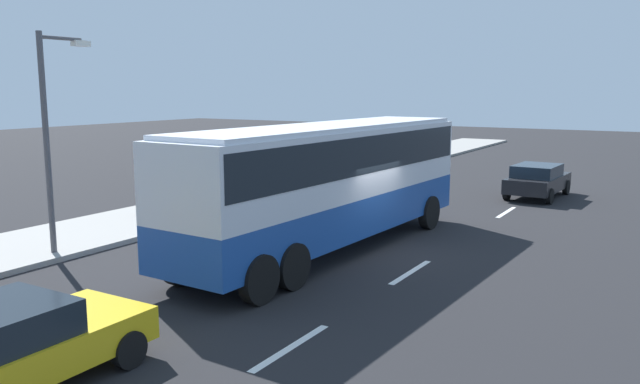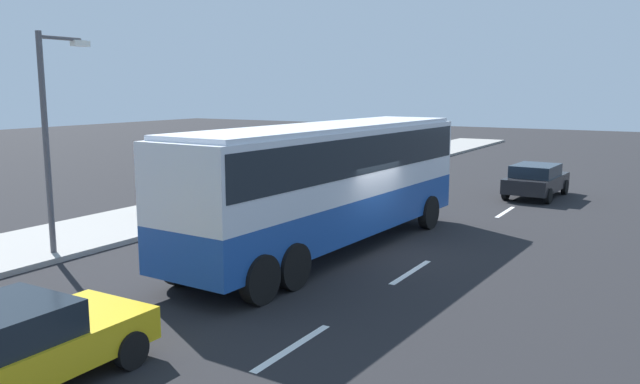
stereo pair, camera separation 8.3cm
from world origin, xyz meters
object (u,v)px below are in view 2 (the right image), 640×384
object	(u,v)px
car_yellow_taxi	(3,349)
pedestrian_near_curb	(199,187)
street_lamp	(51,126)
coach_bus	(330,174)
car_black_sedan	(536,180)
pedestrian_at_crossing	(141,191)

from	to	relation	value
car_yellow_taxi	pedestrian_near_curb	distance (m)	13.50
street_lamp	pedestrian_near_curb	bearing A→B (deg)	2.66
coach_bus	car_black_sedan	xyz separation A→B (m)	(12.33, -3.09, -1.47)
car_black_sedan	street_lamp	bearing A→B (deg)	153.98
coach_bus	street_lamp	world-z (taller)	street_lamp
pedestrian_near_curb	pedestrian_at_crossing	size ratio (longest dim) A/B	1.08
car_black_sedan	car_yellow_taxi	xyz separation A→B (m)	(-22.35, 2.95, -0.00)
pedestrian_at_crossing	car_yellow_taxi	bearing A→B (deg)	81.62
coach_bus	street_lamp	distance (m)	7.66
coach_bus	pedestrian_near_curb	bearing A→B (deg)	77.27
car_yellow_taxi	pedestrian_at_crossing	world-z (taller)	pedestrian_at_crossing
pedestrian_near_curb	street_lamp	bearing A→B (deg)	-32.86
car_black_sedan	car_yellow_taxi	distance (m)	22.54
car_black_sedan	pedestrian_near_curb	xyz separation A→B (m)	(-10.57, 9.53, 0.34)
car_black_sedan	street_lamp	distance (m)	19.28
pedestrian_near_curb	street_lamp	distance (m)	6.61
coach_bus	pedestrian_near_curb	size ratio (longest dim) A/B	7.10
car_black_sedan	street_lamp	xyz separation A→B (m)	(-16.68, 9.25, 2.84)
pedestrian_near_curb	pedestrian_at_crossing	xyz separation A→B (m)	(-1.33, 1.53, -0.08)
car_yellow_taxi	pedestrian_near_curb	size ratio (longest dim) A/B	2.61
coach_bus	pedestrian_at_crossing	bearing A→B (deg)	89.46
car_yellow_taxi	pedestrian_at_crossing	bearing A→B (deg)	37.68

